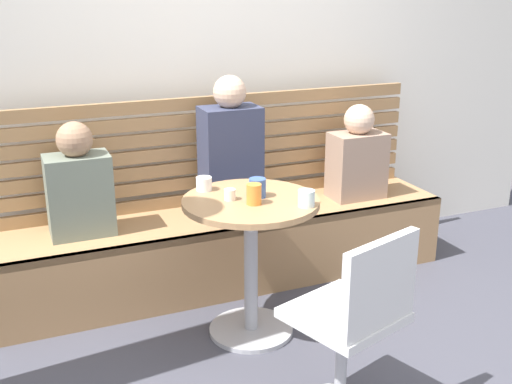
% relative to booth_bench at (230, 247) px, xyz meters
% --- Properties ---
extents(back_wall, '(5.20, 0.10, 2.90)m').
position_rel_booth_bench_xyz_m(back_wall, '(0.00, 0.44, 1.23)').
color(back_wall, white).
rests_on(back_wall, ground).
extents(booth_bench, '(2.70, 0.52, 0.44)m').
position_rel_booth_bench_xyz_m(booth_bench, '(0.00, 0.00, 0.00)').
color(booth_bench, '#A87C51').
rests_on(booth_bench, ground).
extents(booth_backrest, '(2.65, 0.04, 0.67)m').
position_rel_booth_bench_xyz_m(booth_backrest, '(0.00, 0.24, 0.56)').
color(booth_backrest, '#9A7249').
rests_on(booth_backrest, booth_bench).
extents(cafe_table, '(0.68, 0.68, 0.74)m').
position_rel_booth_bench_xyz_m(cafe_table, '(-0.11, -0.60, 0.30)').
color(cafe_table, '#ADADB2').
rests_on(cafe_table, ground).
extents(white_chair, '(0.51, 0.51, 0.85)m').
position_rel_booth_bench_xyz_m(white_chair, '(0.01, -1.41, 0.24)').
color(white_chair, '#ADADB2').
rests_on(white_chair, ground).
extents(person_adult, '(0.34, 0.22, 0.82)m').
position_rel_booth_bench_xyz_m(person_adult, '(0.02, 0.03, 0.59)').
color(person_adult, '#333851').
rests_on(person_adult, booth_bench).
extents(person_child_left, '(0.34, 0.22, 0.60)m').
position_rel_booth_bench_xyz_m(person_child_left, '(0.86, -0.02, 0.48)').
color(person_child_left, '#9E7F6B').
rests_on(person_child_left, booth_bench).
extents(person_child_middle, '(0.34, 0.22, 0.63)m').
position_rel_booth_bench_xyz_m(person_child_middle, '(-0.85, 0.02, 0.49)').
color(person_child_middle, slate).
rests_on(person_child_middle, booth_bench).
extents(cup_tumbler_orange, '(0.07, 0.07, 0.10)m').
position_rel_booth_bench_xyz_m(cup_tumbler_orange, '(-0.12, -0.67, 0.57)').
color(cup_tumbler_orange, orange).
rests_on(cup_tumbler_orange, cafe_table).
extents(cup_mug_blue, '(0.08, 0.08, 0.09)m').
position_rel_booth_bench_xyz_m(cup_mug_blue, '(-0.07, -0.58, 0.57)').
color(cup_mug_blue, '#3D5B9E').
rests_on(cup_mug_blue, cafe_table).
extents(cup_ceramic_white, '(0.08, 0.08, 0.07)m').
position_rel_booth_bench_xyz_m(cup_ceramic_white, '(-0.28, -0.38, 0.55)').
color(cup_ceramic_white, white).
rests_on(cup_ceramic_white, cafe_table).
extents(cup_espresso_small, '(0.06, 0.06, 0.05)m').
position_rel_booth_bench_xyz_m(cup_espresso_small, '(-0.21, -0.57, 0.55)').
color(cup_espresso_small, silver).
rests_on(cup_espresso_small, cafe_table).
extents(cup_glass_short, '(0.08, 0.08, 0.08)m').
position_rel_booth_bench_xyz_m(cup_glass_short, '(0.09, -0.80, 0.56)').
color(cup_glass_short, silver).
rests_on(cup_glass_short, cafe_table).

